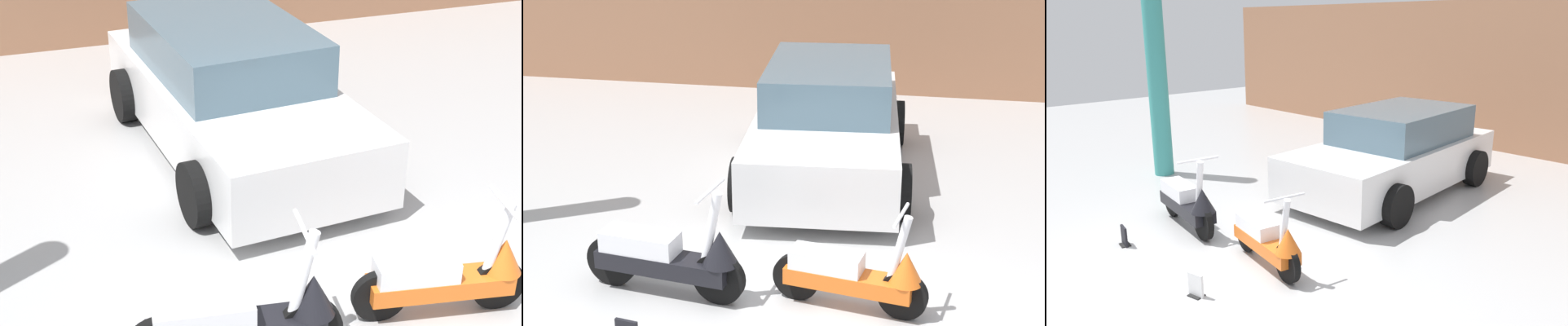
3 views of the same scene
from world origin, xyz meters
TOP-DOWN VIEW (x-y plane):
  - scooter_front_left at (-1.22, 0.45)m, footprint 1.58×0.58m
  - scooter_front_right at (0.47, 0.50)m, footprint 1.41×0.56m
  - car_rear_left at (-0.27, 3.88)m, footprint 2.28×4.30m

SIDE VIEW (x-z plane):
  - scooter_front_right at x=0.47m, z-range -0.14..0.85m
  - scooter_front_left at x=-1.22m, z-range -0.16..0.94m
  - car_rear_left at x=-0.27m, z-range -0.03..1.38m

